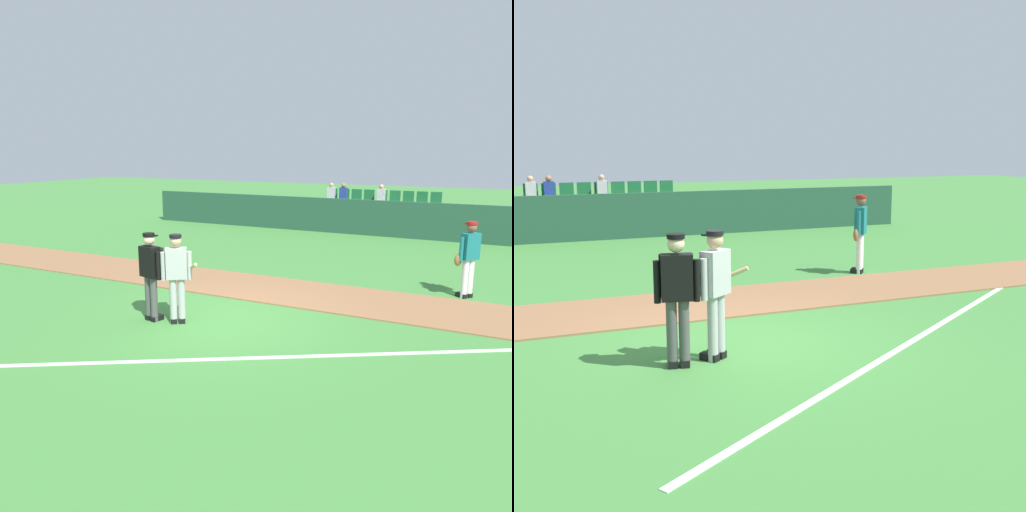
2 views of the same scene
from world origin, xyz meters
TOP-DOWN VIEW (x-y plane):
  - ground_plane at (0.00, 0.00)m, footprint 80.00×80.00m
  - infield_dirt_path at (0.00, 2.42)m, footprint 28.00×2.20m
  - foul_line_chalk at (3.00, -0.50)m, footprint 10.30×6.34m
  - dugout_fence at (0.00, 11.37)m, footprint 20.00×0.16m
  - stadium_bleachers at (-0.02, 12.82)m, footprint 5.55×2.10m
  - batter_grey_jersey at (-0.63, -0.57)m, footprint 0.73×0.70m
  - umpire_home_plate at (-1.18, -0.66)m, footprint 0.58×0.36m
  - runner_teal_jersey at (4.22, 3.84)m, footprint 0.54×0.52m

SIDE VIEW (x-z plane):
  - ground_plane at x=0.00m, z-range 0.00..0.00m
  - foul_line_chalk at x=3.00m, z-range 0.00..0.01m
  - infield_dirt_path at x=0.00m, z-range 0.00..0.03m
  - stadium_bleachers at x=-0.02m, z-range -0.45..1.45m
  - dugout_fence at x=0.00m, z-range 0.00..1.40m
  - runner_teal_jersey at x=4.22m, z-range 0.08..1.84m
  - batter_grey_jersey at x=-0.63m, z-range 0.09..1.85m
  - umpire_home_plate at x=-1.18m, z-range 0.12..1.88m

